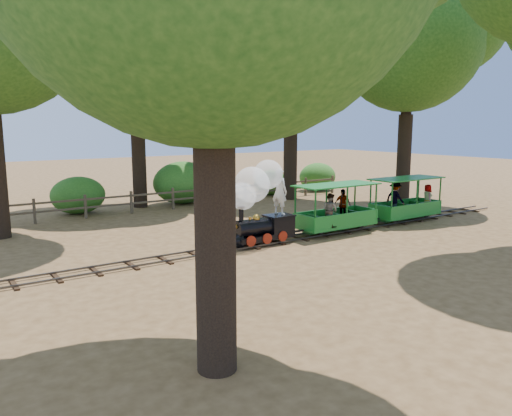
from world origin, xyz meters
TOP-DOWN VIEW (x-y plane):
  - ground at (0.00, 0.00)m, footprint 90.00×90.00m
  - track at (0.00, 0.00)m, footprint 22.00×1.00m
  - locomotive at (-1.66, 0.08)m, footprint 2.46×1.16m
  - carriage_front at (1.70, -0.02)m, footprint 3.23×1.44m
  - carriage_rear at (5.51, -0.01)m, footprint 3.23×1.32m
  - oak_nc at (-2.03, 9.58)m, footprint 7.78×6.84m
  - oak_ne at (5.47, 7.58)m, footprint 7.32×6.44m
  - oak_e at (8.97, 3.09)m, footprint 8.61×7.58m
  - fence at (0.00, 8.00)m, footprint 18.10×0.10m
  - shrub_west at (-4.94, 9.30)m, footprint 2.37×1.83m
  - shrub_mid_w at (0.16, 9.30)m, footprint 3.03×2.33m
  - shrub_mid_e at (5.56, 9.30)m, footprint 1.99×1.53m
  - shrub_east at (9.00, 9.30)m, footprint 2.37×1.82m

SIDE VIEW (x-z plane):
  - ground at x=0.00m, z-range 0.00..0.00m
  - track at x=0.00m, z-range 0.02..0.12m
  - fence at x=0.00m, z-range 0.08..1.08m
  - shrub_mid_e at x=5.56m, z-range 0.00..1.38m
  - carriage_front at x=1.70m, z-range -0.09..1.59m
  - carriage_rear at x=5.51m, z-range -0.05..1.63m
  - shrub_east at x=9.00m, z-range 0.00..1.64m
  - shrub_west at x=-4.94m, z-range 0.00..1.64m
  - shrub_mid_w at x=0.16m, z-range 0.00..2.10m
  - locomotive at x=-1.66m, z-range 0.18..3.00m
  - oak_nc at x=-2.03m, z-range 2.15..12.04m
  - oak_ne at x=5.47m, z-range 2.25..12.04m
  - oak_e at x=8.97m, z-range 2.58..13.93m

